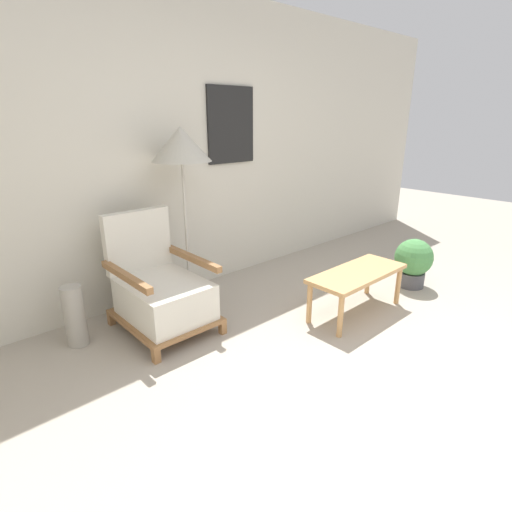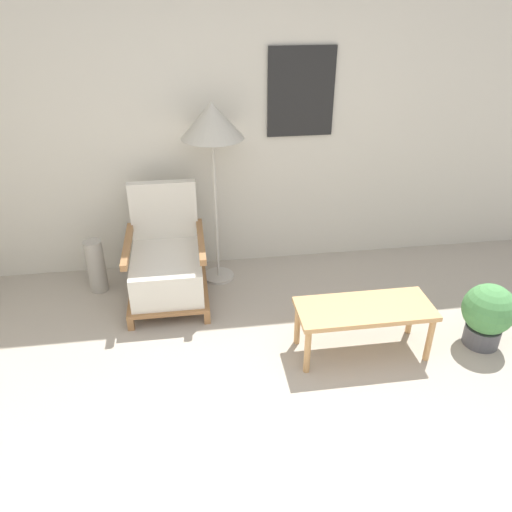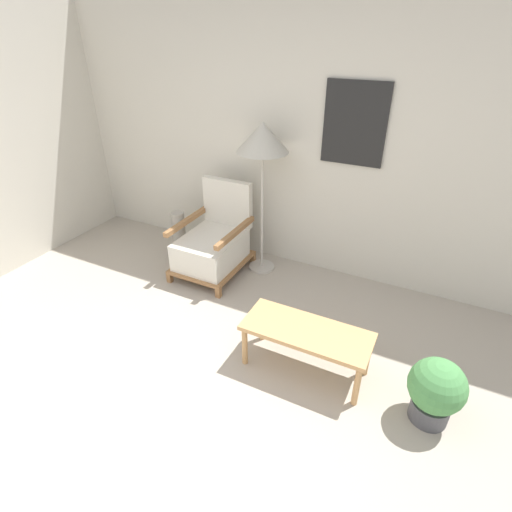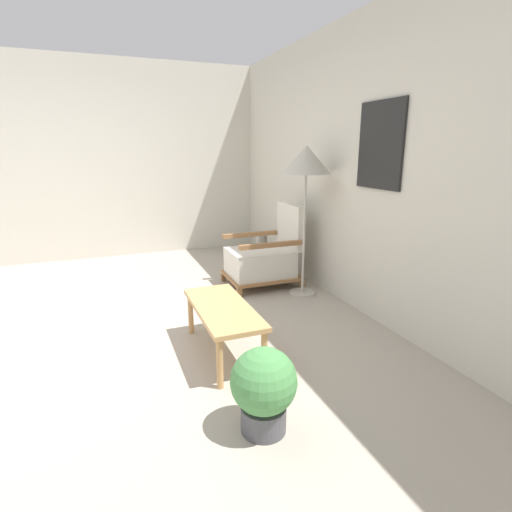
{
  "view_description": "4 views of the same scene",
  "coord_description": "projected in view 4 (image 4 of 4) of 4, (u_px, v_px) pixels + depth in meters",
  "views": [
    {
      "loc": [
        -2.15,
        -0.72,
        1.63
      ],
      "look_at": [
        -0.06,
        1.55,
        0.55
      ],
      "focal_mm": 28.0,
      "sensor_mm": 36.0,
      "label": 1
    },
    {
      "loc": [
        -0.53,
        -1.68,
        2.38
      ],
      "look_at": [
        -0.06,
        1.55,
        0.55
      ],
      "focal_mm": 35.0,
      "sensor_mm": 36.0,
      "label": 2
    },
    {
      "loc": [
        1.29,
        -1.15,
        2.34
      ],
      "look_at": [
        -0.06,
        1.55,
        0.55
      ],
      "focal_mm": 28.0,
      "sensor_mm": 36.0,
      "label": 3
    },
    {
      "loc": [
        3.3,
        0.24,
        1.53
      ],
      "look_at": [
        -0.06,
        1.55,
        0.55
      ],
      "focal_mm": 28.0,
      "sensor_mm": 36.0,
      "label": 4
    }
  ],
  "objects": [
    {
      "name": "ground_plane",
      "position": [
        83.0,
        340.0,
        3.28
      ],
      "size": [
        14.0,
        14.0,
        0.0
      ],
      "primitive_type": "plane",
      "color": "#A89E8E"
    },
    {
      "name": "wall_back",
      "position": [
        352.0,
        167.0,
        3.81
      ],
      "size": [
        8.0,
        0.09,
        2.7
      ],
      "color": "beige",
      "rests_on": "ground_plane"
    },
    {
      "name": "wall_left",
      "position": [
        116.0,
        161.0,
        5.56
      ],
      "size": [
        0.06,
        8.0,
        2.7
      ],
      "color": "beige",
      "rests_on": "ground_plane"
    },
    {
      "name": "armchair",
      "position": [
        264.0,
        258.0,
        4.54
      ],
      "size": [
        0.64,
        0.79,
        0.92
      ],
      "color": "olive",
      "rests_on": "ground_plane"
    },
    {
      "name": "floor_lamp",
      "position": [
        306.0,
        164.0,
        3.97
      ],
      "size": [
        0.5,
        0.5,
        1.56
      ],
      "color": "#B7B2A8",
      "rests_on": "ground_plane"
    },
    {
      "name": "coffee_table",
      "position": [
        223.0,
        313.0,
        2.99
      ],
      "size": [
        0.95,
        0.39,
        0.39
      ],
      "color": "tan",
      "rests_on": "ground_plane"
    },
    {
      "name": "vase",
      "position": [
        261.0,
        251.0,
        5.18
      ],
      "size": [
        0.15,
        0.15,
        0.47
      ],
      "primitive_type": "cylinder",
      "color": "#9E998E",
      "rests_on": "ground_plane"
    },
    {
      "name": "potted_plant",
      "position": [
        264.0,
        387.0,
        2.17
      ],
      "size": [
        0.37,
        0.37,
        0.49
      ],
      "color": "#4C4C51",
      "rests_on": "ground_plane"
    }
  ]
}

